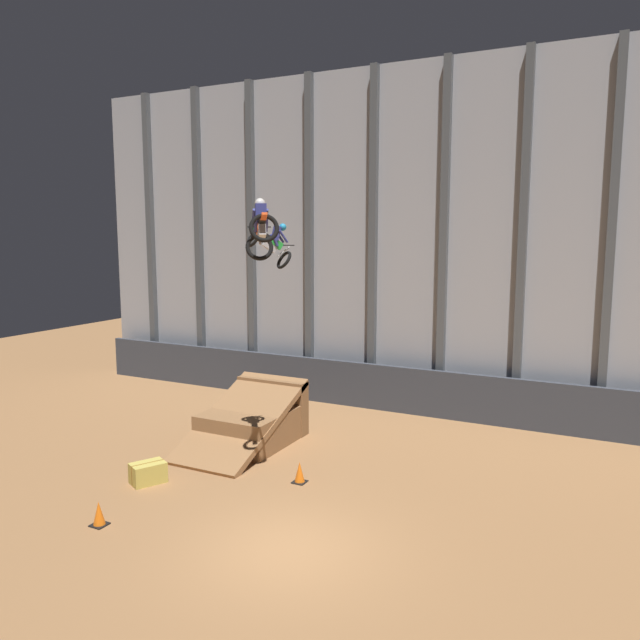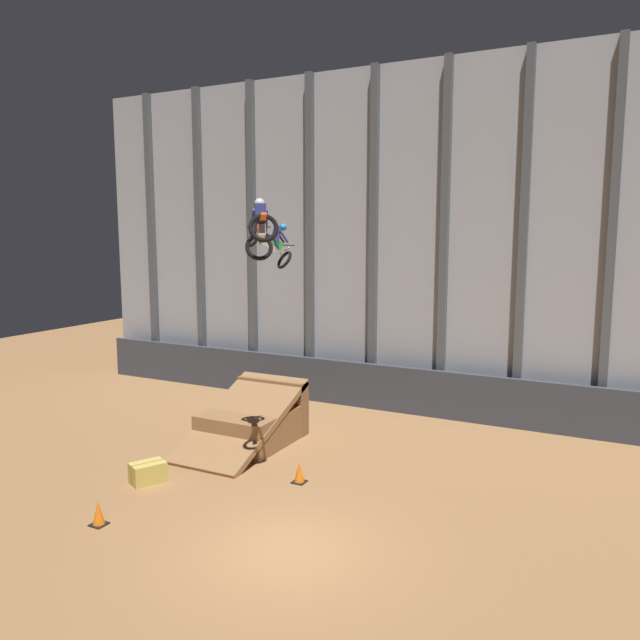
{
  "view_description": "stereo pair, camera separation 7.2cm",
  "coord_description": "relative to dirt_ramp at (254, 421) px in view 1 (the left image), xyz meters",
  "views": [
    {
      "loc": [
        6.28,
        -10.92,
        6.79
      ],
      "look_at": [
        -2.21,
        5.88,
        4.13
      ],
      "focal_mm": 35.0,
      "sensor_mm": 36.0,
      "label": 1
    },
    {
      "loc": [
        6.35,
        -10.88,
        6.79
      ],
      "look_at": [
        -2.21,
        5.88,
        4.13
      ],
      "focal_mm": 35.0,
      "sensor_mm": 36.0,
      "label": 2
    }
  ],
  "objects": [
    {
      "name": "ground_plane",
      "position": [
        4.54,
        -5.68,
        -0.68
      ],
      "size": [
        60.0,
        60.0,
        0.0
      ],
      "primitive_type": "plane",
      "color": "#996B42"
    },
    {
      "name": "arena_back_wall",
      "position": [
        4.54,
        5.94,
        5.8
      ],
      "size": [
        32.0,
        0.4,
        12.95
      ],
      "color": "#A3A8B2",
      "rests_on": "ground_plane"
    },
    {
      "name": "lower_barrier",
      "position": [
        4.54,
        5.24,
        0.2
      ],
      "size": [
        31.36,
        0.2,
        1.76
      ],
      "color": "#383D47",
      "rests_on": "ground_plane"
    },
    {
      "name": "dirt_ramp",
      "position": [
        0.0,
        0.0,
        0.0
      ],
      "size": [
        2.55,
        4.46,
        2.0
      ],
      "color": "olive",
      "rests_on": "ground_plane"
    },
    {
      "name": "rider_bike_left_air",
      "position": [
        -0.64,
        2.31,
        5.71
      ],
      "size": [
        1.52,
        1.79,
        1.67
      ],
      "rotation": [
        -0.59,
        0.0,
        -0.58
      ],
      "color": "black"
    },
    {
      "name": "rider_bike_right_air",
      "position": [
        2.36,
        -3.14,
        6.18
      ],
      "size": [
        1.6,
        1.77,
        1.65
      ],
      "rotation": [
        -0.36,
        0.0,
        0.65
      ],
      "color": "black"
    },
    {
      "name": "traffic_cone_near_ramp",
      "position": [
        0.02,
        -6.68,
        -0.4
      ],
      "size": [
        0.36,
        0.36,
        0.58
      ],
      "color": "black",
      "rests_on": "ground_plane"
    },
    {
      "name": "traffic_cone_arena_edge",
      "position": [
        2.99,
        -2.35,
        -0.4
      ],
      "size": [
        0.36,
        0.36,
        0.58
      ],
      "color": "black",
      "rests_on": "ground_plane"
    },
    {
      "name": "hay_bale_trackside",
      "position": [
        -0.7,
        -4.23,
        -0.4
      ],
      "size": [
        0.94,
        1.07,
        0.57
      ],
      "rotation": [
        0.0,
        0.0,
        1.1
      ],
      "color": "#CCB751",
      "rests_on": "ground_plane"
    }
  ]
}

